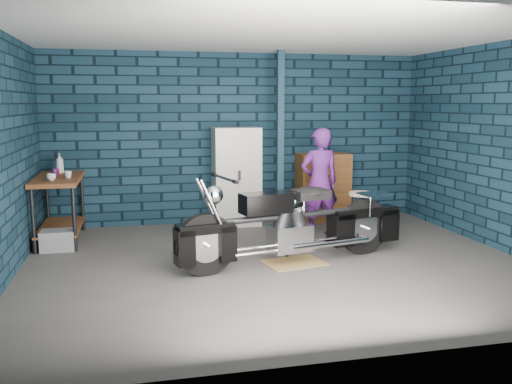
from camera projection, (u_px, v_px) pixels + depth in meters
ground at (278, 264)px, 6.51m from camera, size 6.00×6.00×0.00m
room_walls at (267, 104)px, 6.73m from camera, size 6.02×5.01×2.71m
support_post at (280, 140)px, 8.29m from camera, size 0.10×0.10×2.70m
workbench at (60, 209)px, 7.54m from camera, size 0.60×1.40×0.91m
drip_mat at (294, 262)px, 6.57m from camera, size 0.79×0.66×0.01m
motorcycle at (295, 218)px, 6.48m from camera, size 2.61×1.19×1.11m
person at (319, 182)px, 7.81m from camera, size 0.59×0.41×1.57m
storage_bin at (58, 240)px, 7.11m from camera, size 0.43×0.31×0.27m
locker at (236, 177)px, 8.51m from camera, size 0.72×0.51×1.54m
tool_chest at (323, 187)px, 8.87m from camera, size 0.83×0.46×1.10m
shop_stool at (361, 216)px, 7.69m from camera, size 0.40×0.40×0.67m
cup_a at (51, 177)px, 7.08m from camera, size 0.13×0.13×0.09m
cup_b at (68, 175)px, 7.32m from camera, size 0.11×0.11×0.10m
mug_purple at (55, 173)px, 7.47m from camera, size 0.09×0.09×0.11m
mug_red at (57, 172)px, 7.54m from camera, size 0.09×0.09×0.10m
bottle at (60, 163)px, 7.84m from camera, size 0.11×0.11×0.29m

